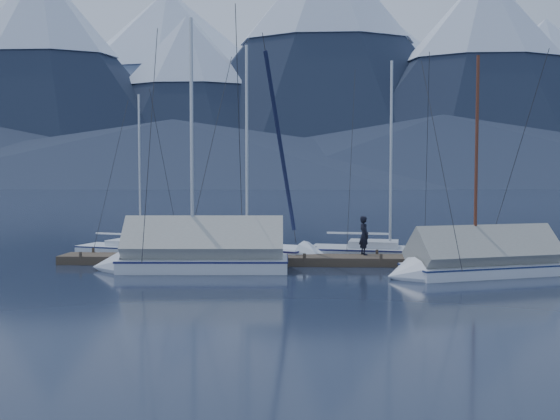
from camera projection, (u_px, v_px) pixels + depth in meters
The scene contains 10 objects.
ground at pixel (277, 272), 22.09m from camera, with size 1000.00×1000.00×0.00m, color black.
mountain_range at pixel (315, 95), 388.26m from camera, with size 877.00×584.00×150.50m.
dock at pixel (280, 261), 24.08m from camera, with size 18.00×1.50×0.54m.
mooring_posts at pixel (268, 255), 24.09m from camera, with size 15.12×1.52×0.35m.
sailboat_open_left at pixel (149, 252), 27.02m from camera, with size 6.29×3.19×8.01m.
sailboat_open_mid at pixel (258, 253), 26.18m from camera, with size 7.99×5.05×10.26m.
sailboat_open_right at pixel (402, 255), 25.76m from camera, with size 7.33×3.31×9.39m.
sailboat_covered_near at pixel (471, 263), 21.18m from camera, with size 6.97×4.05×8.68m.
sailboat_covered_far at pixel (189, 257), 22.37m from camera, with size 7.49×3.15×10.37m.
person at pixel (364, 235), 24.30m from camera, with size 0.58×0.38×1.60m, color black.
Camera 1 is at (1.23, -21.91, 3.45)m, focal length 38.00 mm.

